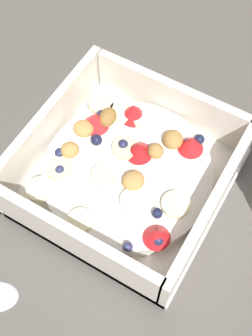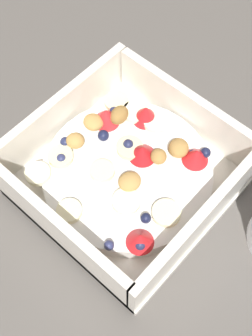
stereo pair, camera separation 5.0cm
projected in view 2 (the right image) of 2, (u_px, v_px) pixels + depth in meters
name	position (u px, v px, depth m)	size (l,w,h in m)	color
ground_plane	(134.00, 175.00, 0.53)	(2.40, 2.40, 0.00)	#56514C
fruit_bowl	(127.00, 170.00, 0.51)	(0.21, 0.21, 0.07)	white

